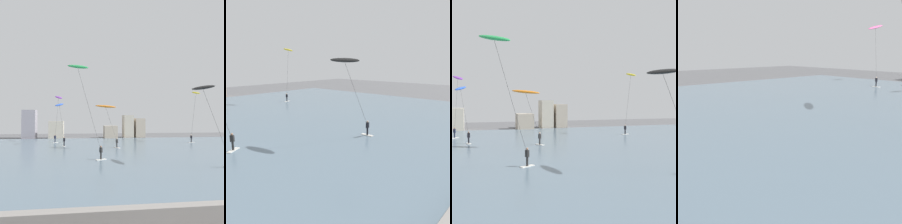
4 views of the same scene
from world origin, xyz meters
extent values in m
cube|color=slate|center=(0.00, 30.92, 0.05)|extent=(84.00, 52.00, 0.10)
cube|color=beige|center=(-8.26, 58.56, 2.22)|extent=(3.67, 3.88, 4.44)
cube|color=#B7A893|center=(5.55, 57.42, 1.61)|extent=(3.35, 3.46, 3.22)
cube|color=beige|center=(10.48, 58.90, 3.00)|extent=(2.55, 3.56, 5.99)
cube|color=#B7A893|center=(13.58, 58.93, 2.57)|extent=(2.53, 3.73, 5.15)
cube|color=silver|center=(20.16, 41.74, 0.13)|extent=(1.46, 0.73, 0.06)
cylinder|color=black|center=(20.16, 41.74, 0.55)|extent=(0.20, 0.20, 0.78)
cube|color=black|center=(20.16, 41.74, 1.24)|extent=(0.29, 0.38, 0.60)
sphere|color=beige|center=(20.16, 41.74, 1.65)|extent=(0.20, 0.20, 0.20)
cylinder|color=#333333|center=(20.98, 42.26, 5.76)|extent=(1.67, 1.08, 9.15)
ellipsoid|color=yellow|center=(21.80, 42.78, 10.49)|extent=(1.25, 2.64, 0.90)
cube|color=silver|center=(-5.38, 38.37, 0.13)|extent=(0.68, 1.45, 0.06)
cylinder|color=black|center=(-5.38, 38.37, 0.55)|extent=(0.20, 0.20, 0.78)
cube|color=black|center=(-5.38, 38.37, 1.24)|extent=(0.37, 0.28, 0.60)
sphere|color=#9E7051|center=(-5.38, 38.37, 1.65)|extent=(0.20, 0.20, 0.20)
cylinder|color=#333333|center=(-5.89, 39.69, 4.32)|extent=(1.06, 2.67, 6.28)
ellipsoid|color=blue|center=(-6.41, 41.02, 7.61)|extent=(2.09, 3.08, 0.97)
cube|color=silver|center=(-7.52, 45.27, 0.13)|extent=(1.22, 1.37, 0.06)
cylinder|color=#191E33|center=(-7.52, 45.27, 0.55)|extent=(0.20, 0.20, 0.78)
cube|color=#191E33|center=(-7.52, 45.27, 1.24)|extent=(0.40, 0.38, 0.60)
sphere|color=#9E7051|center=(-7.52, 45.27, 1.65)|extent=(0.20, 0.20, 0.20)
cylinder|color=#333333|center=(-7.27, 46.47, 5.31)|extent=(0.52, 2.42, 8.25)
ellipsoid|color=purple|center=(-7.03, 47.66, 9.59)|extent=(2.25, 3.01, 1.04)
ellipsoid|color=black|center=(10.08, 18.09, 8.24)|extent=(1.78, 3.69, 0.78)
cube|color=silver|center=(3.48, 34.51, 0.13)|extent=(1.04, 1.44, 0.06)
cylinder|color=black|center=(3.48, 34.51, 0.55)|extent=(0.20, 0.20, 0.78)
cube|color=black|center=(3.48, 34.51, 1.24)|extent=(0.40, 0.35, 0.60)
sphere|color=beige|center=(3.48, 34.51, 1.65)|extent=(0.20, 0.20, 0.20)
cylinder|color=#333333|center=(2.46, 33.93, 4.00)|extent=(2.07, 1.20, 5.63)
ellipsoid|color=orange|center=(1.44, 33.34, 6.96)|extent=(3.79, 2.93, 0.69)
cube|color=silver|center=(-0.39, 22.60, 0.13)|extent=(1.43, 1.08, 0.06)
cylinder|color=black|center=(-0.39, 22.60, 0.55)|extent=(0.20, 0.20, 0.78)
cube|color=black|center=(-0.39, 22.60, 1.24)|extent=(0.36, 0.40, 0.60)
sphere|color=#9E7051|center=(-0.39, 22.60, 1.65)|extent=(0.20, 0.20, 0.20)
cylinder|color=#333333|center=(-1.77, 22.34, 5.99)|extent=(2.79, 0.54, 9.60)
ellipsoid|color=green|center=(-3.14, 22.09, 10.94)|extent=(3.07, 3.21, 1.21)
camera|label=1|loc=(-3.32, -6.76, 4.83)|focal=40.03mm
camera|label=2|loc=(-9.79, 1.64, 8.04)|focal=38.64mm
camera|label=3|loc=(-4.95, -2.18, 5.79)|focal=46.35mm
camera|label=4|loc=(8.03, 3.02, 6.13)|focal=48.27mm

